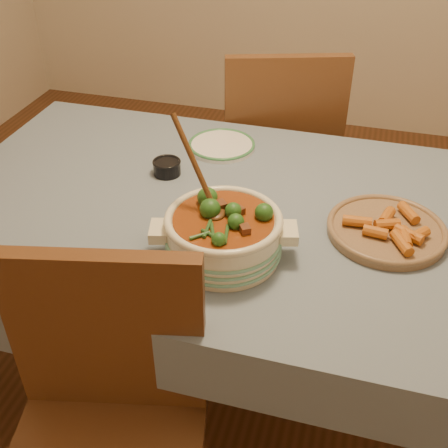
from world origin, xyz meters
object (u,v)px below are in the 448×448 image
condiment_bowl (167,166)px  fried_plate (387,228)px  white_plate (222,145)px  stew_casserole (223,231)px  dining_table (216,228)px  chair_far (279,147)px  chair_near (106,426)px

condiment_bowl → fried_plate: fried_plate is taller
white_plate → condiment_bowl: bearing=-119.1°
stew_casserole → white_plate: 0.59m
dining_table → fried_plate: bearing=-2.2°
white_plate → fried_plate: fried_plate is taller
white_plate → chair_far: (0.13, 0.42, -0.20)m
white_plate → fried_plate: bearing=-32.2°
white_plate → chair_near: 1.02m
condiment_bowl → chair_far: (0.25, 0.63, -0.22)m
stew_casserole → chair_far: (-0.03, 0.98, -0.27)m
chair_far → white_plate: bearing=54.5°
fried_plate → stew_casserole: bearing=-153.1°
white_plate → stew_casserole: bearing=-73.7°
condiment_bowl → stew_casserole: bearing=-50.6°
chair_far → dining_table: bearing=68.1°
stew_casserole → fried_plate: stew_casserole is taller
stew_casserole → chair_near: bearing=-110.5°
dining_table → chair_near: 0.67m
stew_casserole → white_plate: stew_casserole is taller
dining_table → chair_far: (0.05, 0.76, -0.10)m
condiment_bowl → dining_table: bearing=-31.7°
fried_plate → white_plate: bearing=147.8°
dining_table → fried_plate: fried_plate is taller
fried_plate → chair_far: 0.92m
stew_casserole → condiment_bowl: 0.45m
dining_table → chair_near: (-0.07, -0.66, -0.12)m
stew_casserole → chair_near: 0.54m
chair_far → fried_plate: bearing=101.6°
white_plate → fried_plate: 0.67m
stew_casserole → chair_far: 1.02m
condiment_bowl → fried_plate: size_ratio=0.27×
chair_far → chair_near: chair_far is taller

